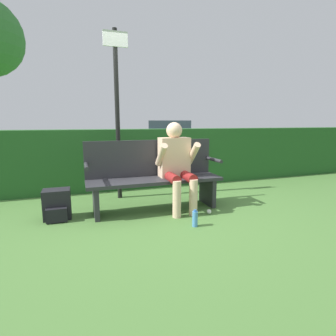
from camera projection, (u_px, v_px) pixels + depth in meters
ground_plane at (156, 210)px, 3.68m from camera, size 40.00×40.00×0.00m
hedge_back at (134, 158)px, 4.92m from camera, size 12.00×0.45×1.09m
park_bench at (154, 175)px, 3.67m from camera, size 1.85×0.48×0.97m
person_seated at (176, 162)px, 3.62m from camera, size 0.56×0.58×1.21m
backpack at (57, 205)px, 3.31m from camera, size 0.33×0.32×0.38m
water_bottle at (195, 219)px, 3.08m from camera, size 0.06×0.06×0.21m
signpost at (117, 108)px, 4.02m from camera, size 0.36×0.09×2.58m
parked_car at (170, 134)px, 13.61m from camera, size 4.67×3.04×1.29m
litter_crumple at (209, 212)px, 3.51m from camera, size 0.06×0.06×0.06m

